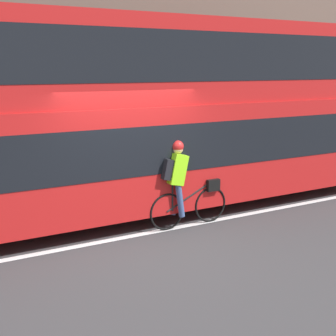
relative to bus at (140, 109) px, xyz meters
name	(u,v)px	position (x,y,z in m)	size (l,w,h in m)	color
ground_plane	(136,239)	(-0.79, -1.41, -2.08)	(80.00, 80.00, 0.00)	#38383A
road_center_line	(132,236)	(-0.79, -1.25, -2.07)	(50.00, 0.14, 0.01)	silver
sidewalk_curb	(59,180)	(-0.79, 3.16, -2.00)	(60.00, 1.96, 0.15)	gray
bus	(140,109)	(0.00, 0.00, 0.00)	(11.28, 2.56, 3.75)	black
cyclist_on_bike	(181,181)	(0.19, -1.27, -1.21)	(1.62, 0.32, 1.62)	black
trash_bin	(45,164)	(-1.14, 3.07, -1.53)	(0.55, 0.55, 0.80)	#262628
street_sign_post	(290,106)	(6.88, 3.06, -0.42)	(0.36, 0.09, 2.71)	#59595B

